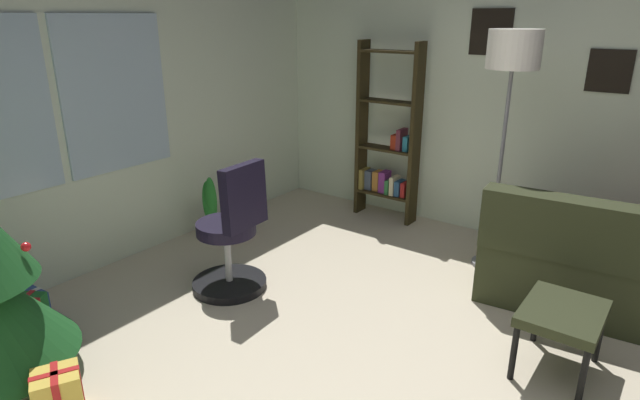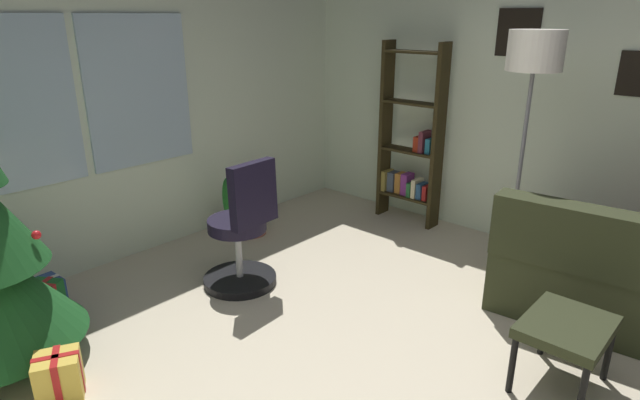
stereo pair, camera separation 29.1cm
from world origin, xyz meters
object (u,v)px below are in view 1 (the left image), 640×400
floor_lamp (512,66)px  potted_plant (228,215)px  footstool (562,317)px  bookshelf (388,144)px  office_chair (232,241)px  gift_box_green (27,316)px  gift_box_gold (58,394)px  gift_box_blue (21,312)px

floor_lamp → potted_plant: (-0.88, 2.17, -1.40)m
footstool → bookshelf: bearing=52.3°
potted_plant → footstool: bearing=-94.7°
office_chair → bookshelf: size_ratio=0.57×
bookshelf → potted_plant: 1.71m
gift_box_green → potted_plant: potted_plant is taller
gift_box_gold → gift_box_blue: gift_box_gold is taller
footstool → floor_lamp: (1.12, 0.78, 1.26)m
gift_box_gold → office_chair: size_ratio=0.29×
gift_box_blue → gift_box_gold: bearing=-105.5°
gift_box_blue → footstool: bearing=-61.2°
gift_box_blue → bookshelf: bearing=-16.2°
office_chair → bookshelf: (2.01, -0.15, 0.37)m
potted_plant → gift_box_green: bearing=-177.2°
gift_box_green → gift_box_blue: gift_box_green is taller
bookshelf → potted_plant: (-1.34, 0.91, -0.54)m
gift_box_green → potted_plant: (1.89, 0.09, 0.09)m
footstool → potted_plant: size_ratio=0.84×
floor_lamp → gift_box_blue: bearing=141.5°
gift_box_green → office_chair: bearing=-28.7°
gift_box_green → gift_box_blue: (0.01, 0.12, -0.02)m
bookshelf → floor_lamp: 1.59m
gift_box_gold → potted_plant: size_ratio=0.47×
footstool → bookshelf: 2.61m
gift_box_blue → potted_plant: size_ratio=0.51×
footstool → office_chair: bearing=101.1°
gift_box_green → gift_box_blue: 0.12m
gift_box_gold → floor_lamp: bearing=-21.5°
office_chair → floor_lamp: bearing=-42.3°
footstool → gift_box_blue: (-1.63, 2.97, -0.25)m
gift_box_blue → potted_plant: potted_plant is taller
office_chair → potted_plant: office_chair is taller
potted_plant → office_chair: bearing=-131.6°
office_chair → gift_box_blue: bearing=147.1°
bookshelf → office_chair: bearing=175.6°
gift_box_green → office_chair: 1.41m
footstool → gift_box_gold: (-1.91, 1.98, -0.23)m
gift_box_gold → bookshelf: bookshelf is taller
bookshelf → floor_lamp: floor_lamp is taller
gift_box_blue → floor_lamp: size_ratio=0.17×
gift_box_green → potted_plant: 1.89m
gift_box_green → gift_box_gold: size_ratio=0.96×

